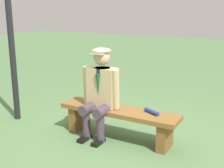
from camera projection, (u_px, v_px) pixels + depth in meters
name	position (u px, v px, depth m)	size (l,w,h in m)	color
ground_plane	(118.00, 138.00, 4.26)	(30.00, 30.00, 0.00)	#577E4C
bench	(118.00, 117.00, 4.18)	(1.74, 0.40, 0.44)	brown
seated_man	(100.00, 90.00, 4.16)	(0.59, 0.55, 1.29)	tan
rolled_magazine	(152.00, 112.00, 3.96)	(0.05, 0.05, 0.24)	navy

